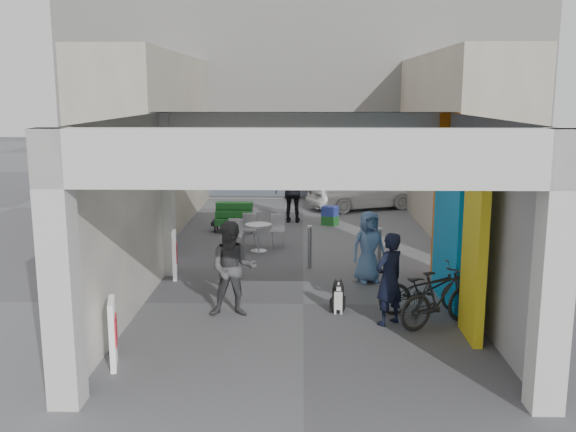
{
  "coord_description": "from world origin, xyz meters",
  "views": [
    {
      "loc": [
        -0.03,
        -11.5,
        3.91
      ],
      "look_at": [
        -0.31,
        1.0,
        1.49
      ],
      "focal_mm": 40.0,
      "sensor_mm": 36.0,
      "label": 1
    }
  ],
  "objects_px": {
    "man_elderly": "(369,247)",
    "bicycle_front": "(426,289)",
    "border_collie": "(338,298)",
    "man_crates": "(293,192)",
    "cafe_set": "(255,237)",
    "bicycle_rear": "(440,298)",
    "white_van": "(362,191)",
    "man_with_dog": "(389,279)",
    "man_back_turned": "(233,269)",
    "produce_stand": "(234,220)"
  },
  "relations": [
    {
      "from": "produce_stand",
      "to": "man_with_dog",
      "type": "height_order",
      "value": "man_with_dog"
    },
    {
      "from": "cafe_set",
      "to": "man_with_dog",
      "type": "height_order",
      "value": "man_with_dog"
    },
    {
      "from": "man_elderly",
      "to": "man_crates",
      "type": "relative_size",
      "value": 0.81
    },
    {
      "from": "cafe_set",
      "to": "bicycle_rear",
      "type": "xyz_separation_m",
      "value": [
        3.52,
        -5.41,
        0.2
      ]
    },
    {
      "from": "cafe_set",
      "to": "man_crates",
      "type": "xyz_separation_m",
      "value": [
        0.93,
        3.4,
        0.64
      ]
    },
    {
      "from": "cafe_set",
      "to": "white_van",
      "type": "xyz_separation_m",
      "value": [
        3.21,
        5.75,
        0.33
      ]
    },
    {
      "from": "cafe_set",
      "to": "man_with_dog",
      "type": "bearing_deg",
      "value": -63.31
    },
    {
      "from": "cafe_set",
      "to": "white_van",
      "type": "bearing_deg",
      "value": 60.81
    },
    {
      "from": "cafe_set",
      "to": "produce_stand",
      "type": "height_order",
      "value": "cafe_set"
    },
    {
      "from": "cafe_set",
      "to": "man_crates",
      "type": "relative_size",
      "value": 0.74
    },
    {
      "from": "man_elderly",
      "to": "bicycle_front",
      "type": "xyz_separation_m",
      "value": [
        0.84,
        -1.93,
        -0.3
      ]
    },
    {
      "from": "white_van",
      "to": "man_back_turned",
      "type": "bearing_deg",
      "value": 141.36
    },
    {
      "from": "border_collie",
      "to": "bicycle_rear",
      "type": "height_order",
      "value": "bicycle_rear"
    },
    {
      "from": "border_collie",
      "to": "man_elderly",
      "type": "bearing_deg",
      "value": 83.04
    },
    {
      "from": "cafe_set",
      "to": "man_with_dog",
      "type": "xyz_separation_m",
      "value": [
        2.67,
        -5.32,
        0.51
      ]
    },
    {
      "from": "produce_stand",
      "to": "border_collie",
      "type": "bearing_deg",
      "value": -81.41
    },
    {
      "from": "cafe_set",
      "to": "border_collie",
      "type": "bearing_deg",
      "value": -68.64
    },
    {
      "from": "produce_stand",
      "to": "border_collie",
      "type": "relative_size",
      "value": 1.94
    },
    {
      "from": "man_with_dog",
      "to": "bicycle_rear",
      "type": "distance_m",
      "value": 0.91
    },
    {
      "from": "man_back_turned",
      "to": "bicycle_front",
      "type": "relative_size",
      "value": 0.98
    },
    {
      "from": "man_elderly",
      "to": "man_crates",
      "type": "xyz_separation_m",
      "value": [
        -1.65,
        6.23,
        0.18
      ]
    },
    {
      "from": "man_elderly",
      "to": "white_van",
      "type": "height_order",
      "value": "man_elderly"
    },
    {
      "from": "man_back_turned",
      "to": "man_elderly",
      "type": "relative_size",
      "value": 1.13
    },
    {
      "from": "bicycle_rear",
      "to": "cafe_set",
      "type": "bearing_deg",
      "value": 3.85
    },
    {
      "from": "man_with_dog",
      "to": "bicycle_front",
      "type": "bearing_deg",
      "value": 179.48
    },
    {
      "from": "border_collie",
      "to": "bicycle_rear",
      "type": "bearing_deg",
      "value": -8.12
    },
    {
      "from": "border_collie",
      "to": "man_crates",
      "type": "relative_size",
      "value": 0.34
    },
    {
      "from": "bicycle_front",
      "to": "bicycle_rear",
      "type": "height_order",
      "value": "bicycle_rear"
    },
    {
      "from": "produce_stand",
      "to": "man_back_turned",
      "type": "distance_m",
      "value": 7.06
    },
    {
      "from": "cafe_set",
      "to": "man_back_turned",
      "type": "height_order",
      "value": "man_back_turned"
    },
    {
      "from": "man_elderly",
      "to": "bicycle_rear",
      "type": "bearing_deg",
      "value": -89.11
    },
    {
      "from": "cafe_set",
      "to": "man_back_turned",
      "type": "distance_m",
      "value": 4.97
    },
    {
      "from": "man_elderly",
      "to": "bicycle_rear",
      "type": "xyz_separation_m",
      "value": [
        0.95,
        -2.58,
        -0.26
      ]
    },
    {
      "from": "border_collie",
      "to": "man_crates",
      "type": "bearing_deg",
      "value": 110.64
    },
    {
      "from": "man_with_dog",
      "to": "man_crates",
      "type": "distance_m",
      "value": 8.9
    },
    {
      "from": "man_back_turned",
      "to": "bicycle_front",
      "type": "bearing_deg",
      "value": -0.39
    },
    {
      "from": "produce_stand",
      "to": "border_collie",
      "type": "xyz_separation_m",
      "value": [
        2.59,
        -6.79,
        -0.07
      ]
    },
    {
      "from": "man_with_dog",
      "to": "man_back_turned",
      "type": "height_order",
      "value": "man_back_turned"
    },
    {
      "from": "bicycle_front",
      "to": "man_crates",
      "type": "bearing_deg",
      "value": 8.97
    },
    {
      "from": "bicycle_front",
      "to": "man_elderly",
      "type": "bearing_deg",
      "value": 15.41
    },
    {
      "from": "produce_stand",
      "to": "white_van",
      "type": "xyz_separation_m",
      "value": [
        3.96,
        3.68,
        0.3
      ]
    },
    {
      "from": "cafe_set",
      "to": "bicycle_front",
      "type": "relative_size",
      "value": 0.79
    },
    {
      "from": "produce_stand",
      "to": "border_collie",
      "type": "height_order",
      "value": "produce_stand"
    },
    {
      "from": "cafe_set",
      "to": "man_elderly",
      "type": "xyz_separation_m",
      "value": [
        2.58,
        -2.82,
        0.46
      ]
    },
    {
      "from": "man_with_dog",
      "to": "bicycle_front",
      "type": "height_order",
      "value": "man_with_dog"
    },
    {
      "from": "bicycle_front",
      "to": "bicycle_rear",
      "type": "bearing_deg",
      "value": -178.5
    },
    {
      "from": "bicycle_front",
      "to": "man_back_turned",
      "type": "bearing_deg",
      "value": 85.03
    },
    {
      "from": "man_with_dog",
      "to": "white_van",
      "type": "distance_m",
      "value": 11.08
    },
    {
      "from": "produce_stand",
      "to": "white_van",
      "type": "relative_size",
      "value": 0.34
    },
    {
      "from": "man_with_dog",
      "to": "white_van",
      "type": "height_order",
      "value": "man_with_dog"
    }
  ]
}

